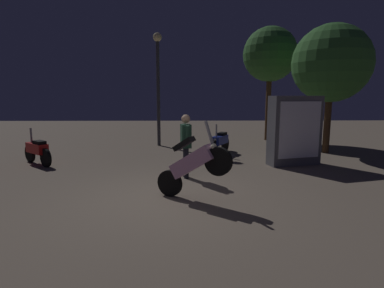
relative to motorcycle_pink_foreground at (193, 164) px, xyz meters
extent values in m
plane|color=#756656|center=(-0.52, 0.10, -0.74)|extent=(40.00, 40.00, 0.00)
cylinder|color=black|center=(-0.48, 0.26, -0.46)|extent=(0.54, 0.36, 0.56)
cylinder|color=black|center=(0.49, -0.27, 0.12)|extent=(0.54, 0.36, 0.56)
cube|color=#C68CB7|center=(0.00, 0.00, 0.06)|extent=(0.99, 0.73, 0.76)
cube|color=black|center=(-0.17, 0.09, 0.40)|extent=(0.49, 0.42, 0.32)
cylinder|color=gray|center=(0.31, -0.17, 0.66)|extent=(0.21, 0.15, 0.44)
sphere|color=#F2EABF|center=(0.40, -0.22, 0.40)|extent=(0.12, 0.12, 0.12)
cylinder|color=black|center=(1.35, 5.56, -0.46)|extent=(0.35, 0.54, 0.56)
cylinder|color=black|center=(0.83, 4.58, -0.46)|extent=(0.35, 0.54, 0.56)
cube|color=navy|center=(1.09, 5.07, -0.23)|extent=(0.71, 0.98, 0.30)
cube|color=black|center=(1.19, 5.25, -0.03)|extent=(0.42, 0.50, 0.10)
cylinder|color=gray|center=(0.93, 4.76, 0.14)|extent=(0.08, 0.08, 0.45)
sphere|color=#F2EABF|center=(0.88, 4.67, -0.18)|extent=(0.12, 0.12, 0.12)
cylinder|color=black|center=(-4.31, 3.01, -0.46)|extent=(0.49, 0.45, 0.56)
cylinder|color=black|center=(-5.13, 3.74, -0.46)|extent=(0.49, 0.45, 0.56)
cube|color=#B71414|center=(-4.72, 3.38, -0.23)|extent=(0.91, 0.85, 0.30)
cube|color=black|center=(-4.57, 3.24, -0.03)|extent=(0.49, 0.47, 0.10)
cylinder|color=gray|center=(-4.98, 3.61, 0.14)|extent=(0.08, 0.08, 0.45)
sphere|color=#F2EABF|center=(-5.06, 3.67, -0.18)|extent=(0.12, 0.12, 0.12)
cylinder|color=black|center=(-0.15, 1.83, -0.35)|extent=(0.12, 0.12, 0.79)
cylinder|color=black|center=(-0.13, 1.67, -0.35)|extent=(0.12, 0.12, 0.79)
cube|color=#1E3F2D|center=(-0.14, 1.75, 0.34)|extent=(0.29, 0.39, 0.59)
sphere|color=tan|center=(-0.14, 1.75, 0.78)|extent=(0.22, 0.22, 0.22)
cylinder|color=#1E3F2D|center=(-0.18, 1.98, 0.37)|extent=(0.12, 0.19, 0.54)
cylinder|color=#1E3F2D|center=(-0.10, 1.51, 0.37)|extent=(0.12, 0.19, 0.54)
cylinder|color=#38383D|center=(-1.30, 6.98, 1.41)|extent=(0.14, 0.14, 4.31)
sphere|color=#F9E59E|center=(-1.30, 6.98, 3.70)|extent=(0.36, 0.36, 0.36)
cylinder|color=#4C331E|center=(3.74, 8.59, 0.81)|extent=(0.24, 0.24, 3.12)
sphere|color=#336B2D|center=(3.74, 8.59, 3.24)|extent=(2.49, 2.49, 2.49)
cylinder|color=#4C331E|center=(5.06, 5.21, 0.39)|extent=(0.24, 0.24, 2.27)
sphere|color=#336B2D|center=(5.06, 5.21, 2.50)|extent=(2.76, 2.76, 2.76)
cube|color=#595960|center=(3.17, 3.24, 0.31)|extent=(1.67, 0.88, 2.10)
cube|color=white|center=(3.23, 2.98, 0.36)|extent=(1.31, 0.37, 1.68)
camera|label=1|loc=(-0.12, -6.03, 1.36)|focal=28.86mm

